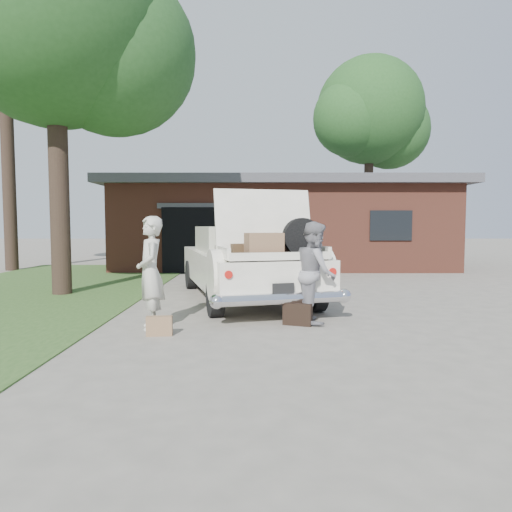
{
  "coord_description": "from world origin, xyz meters",
  "views": [
    {
      "loc": [
        -0.02,
        -7.18,
        1.64
      ],
      "look_at": [
        0.0,
        0.6,
        1.1
      ],
      "focal_mm": 32.0,
      "sensor_mm": 36.0,
      "label": 1
    }
  ],
  "objects": [
    {
      "name": "ground",
      "position": [
        0.0,
        0.0,
        0.0
      ],
      "size": [
        90.0,
        90.0,
        0.0
      ],
      "primitive_type": "plane",
      "color": "gray",
      "rests_on": "ground"
    },
    {
      "name": "grass_strip",
      "position": [
        -5.5,
        3.0,
        0.01
      ],
      "size": [
        6.0,
        16.0,
        0.02
      ],
      "primitive_type": "cube",
      "color": "#2D4C1E",
      "rests_on": "ground"
    },
    {
      "name": "house",
      "position": [
        0.98,
        11.47,
        1.67
      ],
      "size": [
        12.8,
        7.8,
        3.3
      ],
      "color": "brown",
      "rests_on": "ground"
    },
    {
      "name": "tree_left",
      "position": [
        -4.46,
        3.43,
        6.16
      ],
      "size": [
        5.97,
        5.19,
        9.04
      ],
      "color": "#38281E",
      "rests_on": "ground"
    },
    {
      "name": "tree_back",
      "position": [
        -8.64,
        9.08,
        8.33
      ],
      "size": [
        5.94,
        5.16,
        11.29
      ],
      "color": "#38281E",
      "rests_on": "ground"
    },
    {
      "name": "tree_right",
      "position": [
        5.69,
        15.54,
        6.87
      ],
      "size": [
        5.97,
        5.19,
        9.78
      ],
      "color": "#38281E",
      "rests_on": "ground"
    },
    {
      "name": "sedan",
      "position": [
        -0.24,
        2.81,
        0.82
      ],
      "size": [
        3.48,
        5.95,
        2.29
      ],
      "rotation": [
        0.0,
        0.0,
        0.25
      ],
      "color": "white",
      "rests_on": "ground"
    },
    {
      "name": "woman_left",
      "position": [
        -1.65,
        -0.09,
        0.89
      ],
      "size": [
        0.6,
        0.74,
        1.77
      ],
      "primitive_type": "imported",
      "rotation": [
        0.0,
        0.0,
        -1.26
      ],
      "color": "beige",
      "rests_on": "ground"
    },
    {
      "name": "woman_right",
      "position": [
        0.99,
        0.38,
        0.84
      ],
      "size": [
        0.66,
        0.84,
        1.69
      ],
      "primitive_type": "imported",
      "rotation": [
        0.0,
        0.0,
        1.6
      ],
      "color": "gray",
      "rests_on": "ground"
    },
    {
      "name": "suitcase_left",
      "position": [
        -1.43,
        -0.54,
        0.15
      ],
      "size": [
        0.39,
        0.15,
        0.29
      ],
      "primitive_type": "cube",
      "rotation": [
        0.0,
        0.0,
        0.09
      ],
      "color": "#936D4A",
      "rests_on": "ground"
    },
    {
      "name": "suitcase_right",
      "position": [
        0.67,
        0.15,
        0.18
      ],
      "size": [
        0.49,
        0.3,
        0.36
      ],
      "primitive_type": "cube",
      "rotation": [
        0.0,
        0.0,
        -0.35
      ],
      "color": "black",
      "rests_on": "ground"
    }
  ]
}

